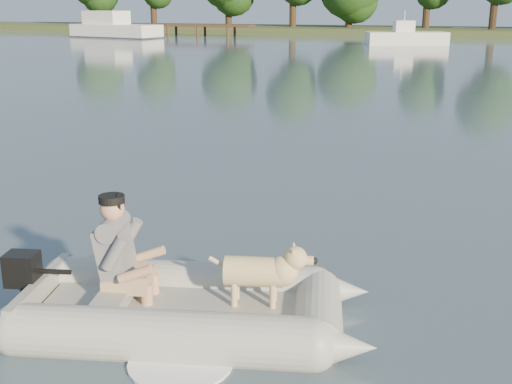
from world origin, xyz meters
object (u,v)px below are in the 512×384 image
(cabin_cruiser, at_px, (115,24))
(dinghy, at_px, (187,269))
(motorboat, at_px, (407,29))
(dock, at_px, (162,30))
(man, at_px, (117,246))
(dog, at_px, (254,276))

(cabin_cruiser, bearing_deg, dinghy, -46.73)
(motorboat, bearing_deg, dinghy, -106.28)
(cabin_cruiser, distance_m, motorboat, 25.37)
(dock, bearing_deg, cabin_cruiser, -106.93)
(dock, xyz_separation_m, man, (25.44, -51.86, 0.23))
(dinghy, bearing_deg, dog, 4.57)
(dinghy, xyz_separation_m, dog, (0.59, 0.19, -0.07))
(dinghy, relative_size, cabin_cruiser, 0.52)
(dock, height_order, dinghy, dinghy)
(dog, bearing_deg, dinghy, -175.43)
(cabin_cruiser, xyz_separation_m, motorboat, (25.29, -2.02, 0.00))
(dock, bearing_deg, dog, -62.63)
(dock, bearing_deg, dinghy, -63.24)
(dinghy, height_order, cabin_cruiser, cabin_cruiser)
(motorboat, bearing_deg, dog, -105.49)
(cabin_cruiser, relative_size, motorboat, 1.46)
(dinghy, bearing_deg, man, 175.76)
(dinghy, height_order, dog, dinghy)
(dock, xyz_separation_m, motorboat, (23.57, -7.67, 0.63))
(man, relative_size, cabin_cruiser, 0.12)
(dock, xyz_separation_m, dog, (26.69, -51.57, -0.02))
(dog, bearing_deg, man, -180.00)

